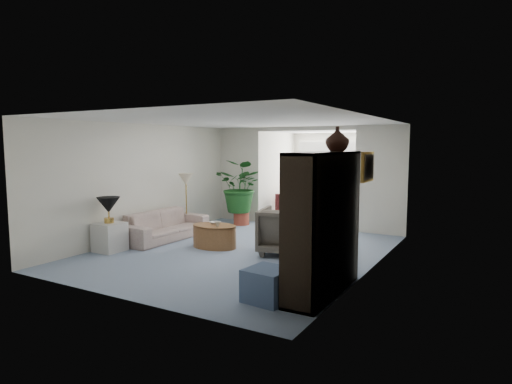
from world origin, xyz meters
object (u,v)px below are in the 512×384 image
Objects in this scene: sofa at (165,225)px; ottoman at (268,285)px; cabinet_urn at (337,139)px; framed_picture at (368,167)px; table_lamp at (108,205)px; floor_lamp at (186,179)px; coffee_bowl at (215,223)px; sunroom_table at (328,206)px; entertainment_cabinet at (323,223)px; sunroom_chair_blue at (345,210)px; coffee_cup at (218,224)px; side_table_dark at (327,238)px; plant_pot at (241,219)px; wingback_chair at (286,231)px; end_table at (110,237)px; coffee_table at (214,236)px; sunroom_chair_maroon at (294,205)px.

ottoman is at bearing -120.11° from sofa.
cabinet_urn is 0.66× the size of ottoman.
framed_picture is at bearing 69.70° from ottoman.
floor_lamp is (0.11, 2.21, 0.35)m from table_lamp.
table_lamp is 2.09m from coffee_bowl.
sunroom_table is at bearing 69.93° from table_lamp.
entertainment_cabinet is 2.58× the size of sunroom_chair_blue.
coffee_cup is 2.14m from side_table_dark.
ottoman is at bearing -54.70° from plant_pot.
wingback_chair is (2.94, -0.70, -0.81)m from floor_lamp.
plant_pot is at bearing 133.79° from entertainment_cabinet.
entertainment_cabinet reaches higher than sunroom_chair_blue.
coffee_bowl is 4.70m from sunroom_table.
coffee_cup is at bearing 34.59° from end_table.
wingback_chair is (2.85, 0.16, 0.13)m from sofa.
cabinet_urn is (4.33, -1.92, 0.88)m from floor_lamp.
ottoman is at bearing -86.03° from side_table_dark.
table_lamp is 0.46× the size of coffee_table.
entertainment_cabinet is at bearing -162.53° from sunroom_chair_blue.
entertainment_cabinet is 1.26m from cabinet_urn.
end_table is 0.63m from table_lamp.
sunroom_chair_maroon is at bearing 111.99° from ottoman.
ottoman is (-0.51, -0.66, -0.76)m from entertainment_cabinet.
sunroom_chair_blue is at bearing 47.15° from floor_lamp.
sofa is at bearing -102.69° from plant_pot.
floor_lamp is at bearing -26.20° from wingback_chair.
entertainment_cabinet reaches higher than side_table_dark.
sofa is 3.81× the size of end_table.
framed_picture is 0.66× the size of sunroom_chair_blue.
sunroom_chair_maroon is at bearing 74.61° from table_lamp.
sunroom_table is at bearing 69.93° from end_table.
floor_lamp is at bearing 173.78° from side_table_dark.
framed_picture is at bearing 40.09° from sunroom_chair_maroon.
plant_pot is (-3.03, 1.86, -0.15)m from side_table_dark.
sunroom_table is (2.20, 6.03, 0.02)m from end_table.
floor_lamp is 3.47m from sunroom_chair_maroon.
coffee_table is (1.45, -0.93, -1.02)m from floor_lamp.
end_table is 1.39× the size of plant_pot.
sofa is 5.87× the size of floor_lamp.
entertainment_cabinet is (0.69, -2.03, 0.67)m from side_table_dark.
entertainment_cabinet reaches higher than table_lamp.
ottoman is at bearing -42.85° from coffee_bowl.
table_lamp is 0.58× the size of sunroom_chair_blue.
coffee_cup is at bearing 1.15° from wingback_chair.
table_lamp is at bearing -176.28° from cabinet_urn.
coffee_cup is at bearing 5.91° from sunroom_chair_maroon.
entertainment_cabinet is at bearing -2.72° from table_lamp.
floor_lamp is 1.02× the size of cabinet_urn.
coffee_bowl is at bearing 135.00° from coffee_cup.
ottoman is at bearing -42.65° from coffee_cup.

